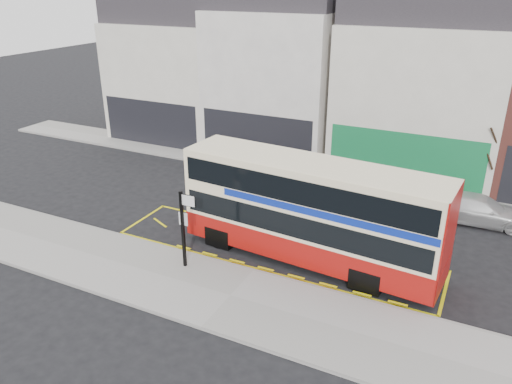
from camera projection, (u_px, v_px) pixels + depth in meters
The scene contains 15 objects.
ground at pixel (258, 268), 20.16m from camera, with size 120.00×120.00×0.00m, color black.
pavement at pixel (230, 297), 18.23m from camera, with size 40.00×4.00×0.15m, color #9C9893.
kerb at pixel (254, 271), 19.82m from camera, with size 40.00×0.15×0.15m, color gray.
far_pavement at pixel (340, 177), 29.19m from camera, with size 50.00×3.00×0.15m, color #9C9893.
road_markings at pixel (274, 250), 21.47m from camera, with size 14.00×3.40×0.01m, color yellow, non-canonical shape.
terrace_far_left at pixel (181, 67), 36.06m from camera, with size 8.00×8.01×10.80m.
terrace_left at pixel (283, 69), 32.63m from camera, with size 8.00×8.01×11.80m.
terrace_green_shop at pixel (424, 84), 29.09m from camera, with size 9.00×8.01×11.30m.
double_decker_bus at pixel (311, 211), 19.92m from camera, with size 10.87×3.33×4.28m.
bus_stop_post at pixel (184, 223), 19.30m from camera, with size 0.81×0.14×3.25m.
car_silver at pixel (225, 163), 29.44m from camera, with size 1.75×4.35×1.48m, color #A0A0A5.
car_grey at pixel (287, 175), 27.91m from camera, with size 1.37×3.93×1.29m, color #474A50.
car_white at pixel (479, 210), 23.68m from camera, with size 1.88×4.62×1.34m, color silver.
street_tree_left at pixel (117, 81), 35.94m from camera, with size 2.68×2.68×5.78m.
street_tree_right at pixel (495, 134), 25.27m from camera, with size 2.39×2.39×5.17m.
Camera 1 is at (7.55, -15.55, 10.82)m, focal length 35.00 mm.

